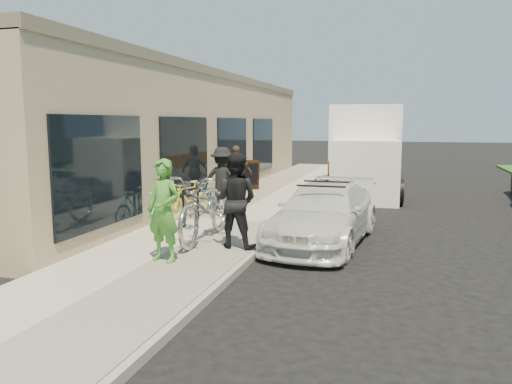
# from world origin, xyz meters

# --- Properties ---
(ground) EXTENTS (120.00, 120.00, 0.00)m
(ground) POSITION_xyz_m (0.00, 0.00, 0.00)
(ground) COLOR black
(ground) RESTS_ON ground
(sidewalk) EXTENTS (3.00, 34.00, 0.15)m
(sidewalk) POSITION_xyz_m (-2.00, 3.00, 0.07)
(sidewalk) COLOR #B6AFA4
(sidewalk) RESTS_ON ground
(curb) EXTENTS (0.12, 34.00, 0.13)m
(curb) POSITION_xyz_m (-0.45, 3.00, 0.07)
(curb) COLOR #9B968E
(curb) RESTS_ON ground
(storefront) EXTENTS (3.60, 20.00, 4.22)m
(storefront) POSITION_xyz_m (-5.24, 7.99, 2.12)
(storefront) COLOR tan
(storefront) RESTS_ON ground
(bike_rack) EXTENTS (0.23, 0.56, 0.83)m
(bike_rack) POSITION_xyz_m (-2.71, 2.53, 0.65)
(bike_rack) COLOR black
(bike_rack) RESTS_ON sidewalk
(sandwich_board) EXTENTS (0.83, 0.84, 1.04)m
(sandwich_board) POSITION_xyz_m (-3.02, 8.55, 0.68)
(sandwich_board) COLOR #311D0D
(sandwich_board) RESTS_ON sidewalk
(sedan_white) EXTENTS (2.19, 4.48, 1.29)m
(sedan_white) POSITION_xyz_m (0.64, 1.85, 0.63)
(sedan_white) COLOR silver
(sedan_white) RESTS_ON ground
(sedan_silver) EXTENTS (1.28, 2.95, 0.99)m
(sedan_silver) POSITION_xyz_m (0.43, 4.21, 0.49)
(sedan_silver) COLOR #A3A4A9
(sedan_silver) RESTS_ON ground
(moving_truck) EXTENTS (2.89, 6.58, 3.15)m
(moving_truck) POSITION_xyz_m (0.85, 10.25, 1.40)
(moving_truck) COLOR white
(moving_truck) RESTS_ON ground
(tandem_bike) EXTENTS (0.98, 2.65, 1.38)m
(tandem_bike) POSITION_xyz_m (-1.64, 0.84, 0.84)
(tandem_bike) COLOR #A9A9AB
(tandem_bike) RESTS_ON sidewalk
(woman_rider) EXTENTS (0.73, 0.56, 1.79)m
(woman_rider) POSITION_xyz_m (-1.75, -0.82, 1.05)
(woman_rider) COLOR #439230
(woman_rider) RESTS_ON sidewalk
(man_standing) EXTENTS (0.94, 0.75, 1.84)m
(man_standing) POSITION_xyz_m (-0.87, 0.47, 1.07)
(man_standing) COLOR black
(man_standing) RESTS_ON sidewalk
(cruiser_bike_a) EXTENTS (0.62, 1.54, 0.90)m
(cruiser_bike_a) POSITION_xyz_m (-3.10, 1.78, 0.60)
(cruiser_bike_a) COLOR #86C9C0
(cruiser_bike_a) RESTS_ON sidewalk
(cruiser_bike_b) EXTENTS (0.86, 1.77, 0.89)m
(cruiser_bike_b) POSITION_xyz_m (-2.89, 3.95, 0.59)
(cruiser_bike_b) COLOR #86C9C0
(cruiser_bike_b) RESTS_ON sidewalk
(cruiser_bike_c) EXTENTS (0.92, 1.59, 0.92)m
(cruiser_bike_c) POSITION_xyz_m (-3.00, 3.02, 0.61)
(cruiser_bike_c) COLOR yellow
(cruiser_bike_c) RESTS_ON sidewalk
(bystander_a) EXTENTS (1.18, 0.73, 1.75)m
(bystander_a) POSITION_xyz_m (-2.41, 3.97, 1.03)
(bystander_a) COLOR black
(bystander_a) RESTS_ON sidewalk
(bystander_b) EXTENTS (1.06, 0.64, 1.70)m
(bystander_b) POSITION_xyz_m (-2.76, 6.15, 1.00)
(bystander_b) COLOR #4F4238
(bystander_b) RESTS_ON sidewalk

